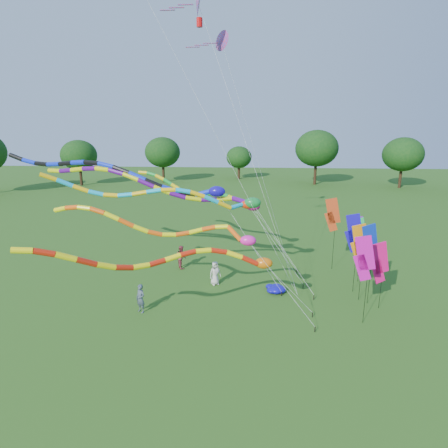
# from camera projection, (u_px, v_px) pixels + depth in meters

# --- Properties ---
(ground) EXTENTS (160.00, 160.00, 0.00)m
(ground) POSITION_uv_depth(u_px,v_px,m) (257.00, 334.00, 18.94)
(ground) COLOR #255817
(ground) RESTS_ON ground
(tree_ring) EXTENTS (119.61, 115.26, 9.40)m
(tree_ring) POSITION_uv_depth(u_px,v_px,m) (374.00, 234.00, 16.68)
(tree_ring) COLOR #382314
(tree_ring) RESTS_ON ground
(tube_kite_red) EXTENTS (12.34, 6.08, 6.27)m
(tube_kite_red) POSITION_uv_depth(u_px,v_px,m) (185.00, 260.00, 17.27)
(tube_kite_red) COLOR black
(tube_kite_red) RESTS_ON ground
(tube_kite_orange) EXTENTS (12.72, 1.31, 7.06)m
(tube_kite_orange) POSITION_uv_depth(u_px,v_px,m) (178.00, 229.00, 18.19)
(tube_kite_orange) COLOR black
(tube_kite_orange) RESTS_ON ground
(tube_kite_purple) EXTENTS (16.71, 2.30, 8.46)m
(tube_kite_purple) POSITION_uv_depth(u_px,v_px,m) (171.00, 188.00, 22.53)
(tube_kite_purple) COLOR black
(tube_kite_purple) RESTS_ON ground
(tube_kite_blue) EXTENTS (17.68, 2.66, 9.04)m
(tube_kite_blue) POSITION_uv_depth(u_px,v_px,m) (131.00, 177.00, 22.92)
(tube_kite_blue) COLOR black
(tube_kite_blue) RESTS_ON ground
(tube_kite_cyan) EXTENTS (14.35, 3.85, 8.33)m
(tube_kite_cyan) POSITION_uv_depth(u_px,v_px,m) (175.00, 196.00, 20.99)
(tube_kite_cyan) COLOR black
(tube_kite_cyan) RESTS_ON ground
(tube_kite_green) EXTENTS (12.40, 5.33, 7.18)m
(tube_kite_green) POSITION_uv_depth(u_px,v_px,m) (210.00, 194.00, 28.41)
(tube_kite_green) COLOR black
(tube_kite_green) RESTS_ON ground
(delta_kite_high_a) EXTENTS (8.48, 3.75, 18.35)m
(delta_kite_high_a) POSITION_uv_depth(u_px,v_px,m) (197.00, 2.00, 21.56)
(delta_kite_high_a) COLOR black
(delta_kite_high_a) RESTS_ON ground
(delta_kite_high_c) EXTENTS (7.27, 5.62, 16.65)m
(delta_kite_high_c) POSITION_uv_depth(u_px,v_px,m) (221.00, 41.00, 23.65)
(delta_kite_high_c) COLOR black
(delta_kite_high_c) RESTS_ON ground
(banner_pole_magenta_b) EXTENTS (1.14, 0.37, 4.05)m
(banner_pole_magenta_b) POSITION_uv_depth(u_px,v_px,m) (380.00, 263.00, 20.87)
(banner_pole_magenta_b) COLOR black
(banner_pole_magenta_b) RESTS_ON ground
(banner_pole_red) EXTENTS (1.16, 0.21, 5.34)m
(banner_pole_red) POSITION_uv_depth(u_px,v_px,m) (332.00, 215.00, 26.57)
(banner_pole_red) COLOR black
(banner_pole_red) RESTS_ON ground
(banner_pole_violet) EXTENTS (1.16, 0.28, 4.34)m
(banner_pole_violet) POSITION_uv_depth(u_px,v_px,m) (358.00, 234.00, 25.39)
(banner_pole_violet) COLOR black
(banner_pole_violet) RESTS_ON ground
(banner_pole_green) EXTENTS (1.16, 0.10, 4.47)m
(banner_pole_green) POSITION_uv_depth(u_px,v_px,m) (358.00, 236.00, 24.53)
(banner_pole_green) COLOR black
(banner_pole_green) RESTS_ON ground
(banner_pole_blue_b) EXTENTS (1.16, 0.21, 5.11)m
(banner_pole_blue_b) POSITION_uv_depth(u_px,v_px,m) (354.00, 233.00, 22.86)
(banner_pole_blue_b) COLOR black
(banner_pole_blue_b) RESTS_ON ground
(banner_pole_orange) EXTENTS (1.16, 0.18, 4.78)m
(banner_pole_orange) POSITION_uv_depth(u_px,v_px,m) (360.00, 244.00, 21.80)
(banner_pole_orange) COLOR black
(banner_pole_orange) RESTS_ON ground
(banner_pole_blue_a) EXTENTS (1.14, 0.40, 4.92)m
(banner_pole_blue_a) POSITION_uv_depth(u_px,v_px,m) (369.00, 245.00, 21.23)
(banner_pole_blue_a) COLOR black
(banner_pole_blue_a) RESTS_ON ground
(banner_pole_magenta_a) EXTENTS (1.15, 0.30, 4.87)m
(banner_pole_magenta_a) POSITION_uv_depth(u_px,v_px,m) (364.00, 259.00, 19.16)
(banner_pole_magenta_a) COLOR black
(banner_pole_magenta_a) RESTS_ON ground
(blue_nylon_heap) EXTENTS (1.12, 1.16, 0.39)m
(blue_nylon_heap) POSITION_uv_depth(u_px,v_px,m) (271.00, 288.00, 23.88)
(blue_nylon_heap) COLOR #100DAB
(blue_nylon_heap) RESTS_ON ground
(person_a) EXTENTS (0.93, 0.83, 1.60)m
(person_a) POSITION_uv_depth(u_px,v_px,m) (215.00, 273.00, 24.66)
(person_a) COLOR beige
(person_a) RESTS_ON ground
(person_b) EXTENTS (0.72, 0.66, 1.65)m
(person_b) POSITION_uv_depth(u_px,v_px,m) (141.00, 299.00, 20.95)
(person_b) COLOR #414C5B
(person_b) RESTS_ON ground
(person_c) EXTENTS (0.94, 1.03, 1.71)m
(person_c) POSITION_uv_depth(u_px,v_px,m) (181.00, 257.00, 27.58)
(person_c) COLOR #963641
(person_c) RESTS_ON ground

